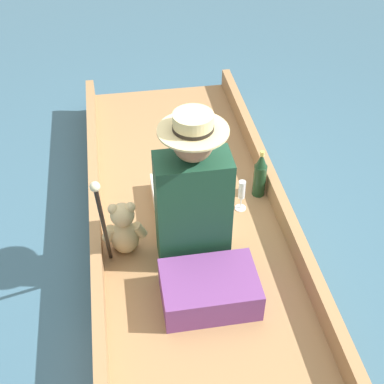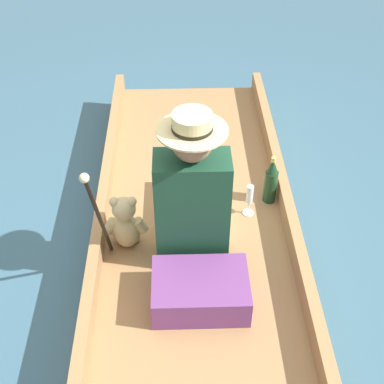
% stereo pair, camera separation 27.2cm
% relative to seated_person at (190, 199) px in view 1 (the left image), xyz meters
% --- Properties ---
extents(ground_plane, '(16.00, 16.00, 0.00)m').
position_rel_seated_person_xyz_m(ground_plane, '(0.03, 0.16, -0.49)').
color(ground_plane, '#385B70').
extents(punt_boat, '(1.16, 3.20, 0.29)m').
position_rel_seated_person_xyz_m(punt_boat, '(0.03, 0.16, -0.41)').
color(punt_boat, '#997047').
rests_on(punt_boat, ground_plane).
extents(seat_cushion, '(0.48, 0.34, 0.17)m').
position_rel_seated_person_xyz_m(seat_cushion, '(0.03, -0.41, -0.25)').
color(seat_cushion, '#6B3875').
rests_on(seat_cushion, punt_boat).
extents(seated_person, '(0.38, 0.79, 0.92)m').
position_rel_seated_person_xyz_m(seated_person, '(0.00, 0.00, 0.00)').
color(seated_person, white).
rests_on(seated_person, punt_boat).
extents(teddy_bear, '(0.25, 0.15, 0.36)m').
position_rel_seated_person_xyz_m(teddy_bear, '(-0.36, 0.01, -0.17)').
color(teddy_bear, tan).
rests_on(teddy_bear, punt_boat).
extents(wine_glass, '(0.07, 0.07, 0.21)m').
position_rel_seated_person_xyz_m(wine_glass, '(0.35, 0.25, -0.21)').
color(wine_glass, silver).
rests_on(wine_glass, punt_boat).
extents(walking_cane, '(0.04, 0.41, 0.85)m').
position_rel_seated_person_xyz_m(walking_cane, '(-0.45, -0.25, 0.15)').
color(walking_cane, black).
rests_on(walking_cane, punt_boat).
extents(champagne_bottle, '(0.08, 0.08, 0.33)m').
position_rel_seated_person_xyz_m(champagne_bottle, '(0.49, 0.36, -0.19)').
color(champagne_bottle, '#19381E').
rests_on(champagne_bottle, punt_boat).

